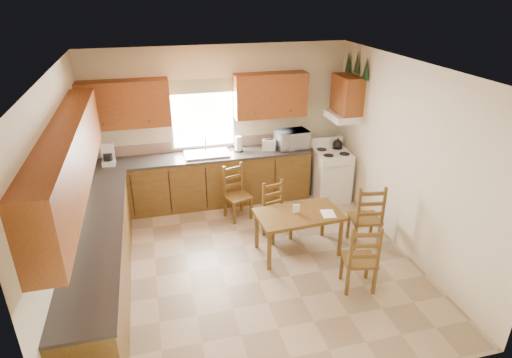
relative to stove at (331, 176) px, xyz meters
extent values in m
plane|color=tan|center=(-1.88, -1.59, -0.44)|extent=(4.50, 4.50, 0.00)
plane|color=brown|center=(-1.88, -1.59, 2.26)|extent=(4.50, 4.50, 0.00)
plane|color=beige|center=(-4.13, -1.59, 0.91)|extent=(4.50, 4.50, 0.00)
plane|color=beige|center=(0.37, -1.59, 0.91)|extent=(4.50, 4.50, 0.00)
plane|color=beige|center=(-1.88, 0.66, 0.91)|extent=(4.50, 4.50, 0.00)
plane|color=beige|center=(-1.88, -3.84, 0.91)|extent=(4.50, 4.50, 0.00)
cube|color=brown|center=(-2.25, 0.36, 0.00)|extent=(3.75, 0.60, 0.88)
cube|color=brown|center=(-3.83, -1.74, 0.00)|extent=(0.60, 3.60, 0.88)
cube|color=#34302F|center=(-2.25, 0.36, 0.46)|extent=(3.75, 0.63, 0.04)
cube|color=#34302F|center=(-3.83, -1.74, 0.46)|extent=(0.63, 3.60, 0.04)
cube|color=#866F60|center=(-2.25, 0.65, 0.57)|extent=(3.75, 0.01, 0.18)
cube|color=brown|center=(-3.43, 0.49, 1.41)|extent=(1.41, 0.33, 0.75)
cube|color=brown|center=(-1.02, 0.49, 1.41)|extent=(1.25, 0.33, 0.75)
cube|color=brown|center=(-3.96, -1.74, 1.41)|extent=(0.33, 3.60, 0.75)
cube|color=brown|center=(0.20, 0.06, 1.46)|extent=(0.33, 0.62, 0.62)
cube|color=silver|center=(0.15, 0.06, 1.08)|extent=(0.44, 0.62, 0.12)
cube|color=silver|center=(-2.18, 0.63, 1.11)|extent=(1.13, 0.02, 1.18)
cube|color=white|center=(-2.18, 0.62, 1.11)|extent=(1.05, 0.01, 1.10)
cube|color=#4D673B|center=(-2.18, 0.60, 1.61)|extent=(1.19, 0.01, 0.24)
cube|color=silver|center=(-2.18, 0.36, 0.50)|extent=(0.75, 0.45, 0.04)
cone|color=#15331B|center=(0.33, -0.26, 1.94)|extent=(0.22, 0.22, 0.36)
cone|color=#15331B|center=(0.33, 0.06, 1.98)|extent=(0.22, 0.22, 0.36)
cone|color=#15331B|center=(0.33, 0.38, 1.94)|extent=(0.22, 0.22, 0.36)
cube|color=silver|center=(0.00, 0.00, 0.00)|extent=(0.63, 0.65, 0.88)
cube|color=silver|center=(-3.78, 0.33, 0.66)|extent=(0.31, 0.33, 0.37)
cylinder|color=white|center=(-1.62, 0.40, 0.61)|extent=(0.14, 0.14, 0.27)
cube|color=silver|center=(-1.09, 0.32, 0.57)|extent=(0.26, 0.20, 0.19)
imported|color=silver|center=(-0.65, 0.33, 0.64)|extent=(0.56, 0.44, 0.31)
cube|color=brown|center=(-1.15, -1.49, -0.12)|extent=(1.23, 0.75, 0.64)
cube|color=brown|center=(-0.67, -2.44, 0.04)|extent=(0.47, 0.45, 0.96)
cube|color=brown|center=(-0.13, -1.54, 0.06)|extent=(0.48, 0.46, 1.01)
cube|color=brown|center=(-1.79, -0.30, 0.01)|extent=(0.48, 0.47, 0.91)
cube|color=brown|center=(-1.33, -1.05, 0.00)|extent=(0.44, 0.43, 0.89)
cube|color=white|center=(-0.76, -1.61, 0.20)|extent=(0.22, 0.27, 0.00)
cube|color=white|center=(-1.18, -1.47, 0.26)|extent=(0.10, 0.04, 0.13)
camera|label=1|loc=(-3.05, -6.47, 3.17)|focal=30.00mm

